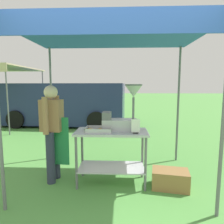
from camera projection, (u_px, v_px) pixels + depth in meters
The scene contains 9 objects.
ground_plane at pixel (118, 125), 8.22m from camera, with size 70.00×70.00×0.00m, color #519342.
stall_canopy at pixel (112, 38), 3.17m from camera, with size 2.90×2.11×2.44m.
donut_cart at pixel (111, 145), 3.30m from camera, with size 1.16×0.57×0.88m.
donut_tray at pixel (99, 130), 3.20m from camera, with size 0.42×0.30×0.07m.
donut_fryer at pixel (123, 114), 3.28m from camera, with size 0.64×0.28×0.75m.
menu_sign at pixel (136, 127), 3.08m from camera, with size 0.13×0.05×0.22m.
vendor at pixel (52, 128), 3.35m from camera, with size 0.46×0.54×1.61m.
supply_crate at pixel (170, 179), 3.19m from camera, with size 0.61×0.45×0.29m.
van_navy at pixel (63, 103), 8.36m from camera, with size 5.06×2.30×1.69m.
Camera 1 is at (0.13, -2.09, 1.61)m, focal length 32.54 mm.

